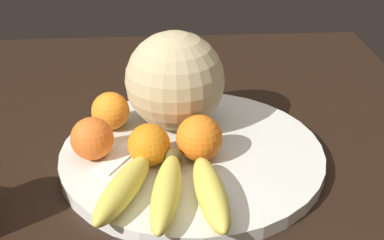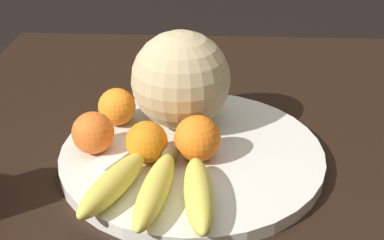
{
  "view_description": "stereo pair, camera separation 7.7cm",
  "coord_description": "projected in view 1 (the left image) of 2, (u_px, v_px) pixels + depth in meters",
  "views": [
    {
      "loc": [
        0.61,
        -0.04,
        1.19
      ],
      "look_at": [
        -0.06,
        0.01,
        0.82
      ],
      "focal_mm": 50.0,
      "sensor_mm": 36.0,
      "label": 1
    },
    {
      "loc": [
        0.61,
        0.04,
        1.19
      ],
      "look_at": [
        -0.06,
        0.01,
        0.82
      ],
      "focal_mm": 50.0,
      "sensor_mm": 36.0,
      "label": 2
    }
  ],
  "objects": [
    {
      "name": "orange_back_left",
      "position": [
        149.0,
        145.0,
        0.75
      ],
      "size": [
        0.06,
        0.06,
        0.06
      ],
      "color": "orange",
      "rests_on": "fruit_bowl"
    },
    {
      "name": "orange_mid_center",
      "position": [
        110.0,
        111.0,
        0.83
      ],
      "size": [
        0.06,
        0.06,
        0.06
      ],
      "color": "orange",
      "rests_on": "fruit_bowl"
    },
    {
      "name": "produce_tag",
      "position": [
        118.0,
        157.0,
        0.77
      ],
      "size": [
        0.09,
        0.07,
        0.0
      ],
      "rotation": [
        0.0,
        0.0,
        -0.54
      ],
      "color": "white",
      "rests_on": "fruit_bowl"
    },
    {
      "name": "fruit_bowl",
      "position": [
        192.0,
        154.0,
        0.8
      ],
      "size": [
        0.39,
        0.39,
        0.02
      ],
      "color": "silver",
      "rests_on": "kitchen_table"
    },
    {
      "name": "melon",
      "position": [
        175.0,
        80.0,
        0.82
      ],
      "size": [
        0.15,
        0.15,
        0.15
      ],
      "color": "tan",
      "rests_on": "fruit_bowl"
    },
    {
      "name": "orange_front_right",
      "position": [
        92.0,
        139.0,
        0.76
      ],
      "size": [
        0.06,
        0.06,
        0.06
      ],
      "color": "orange",
      "rests_on": "fruit_bowl"
    },
    {
      "name": "banana_bunch",
      "position": [
        168.0,
        190.0,
        0.67
      ],
      "size": [
        0.18,
        0.18,
        0.04
      ],
      "rotation": [
        0.0,
        0.0,
        6.14
      ],
      "color": "#473819",
      "rests_on": "fruit_bowl"
    },
    {
      "name": "orange_front_left",
      "position": [
        199.0,
        138.0,
        0.76
      ],
      "size": [
        0.07,
        0.07,
        0.07
      ],
      "color": "orange",
      "rests_on": "fruit_bowl"
    }
  ]
}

